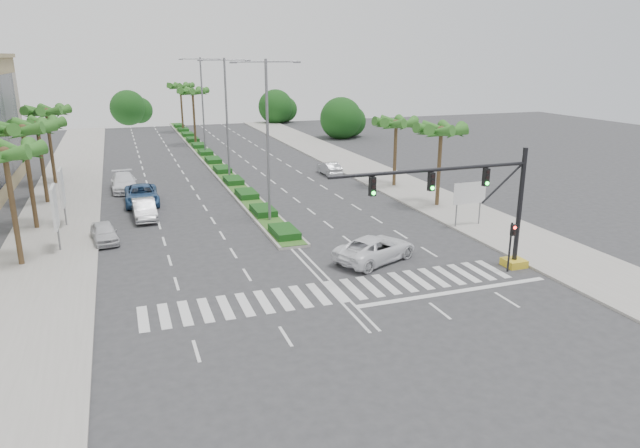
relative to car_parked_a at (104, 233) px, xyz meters
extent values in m
plane|color=#333335|center=(11.80, -13.22, -0.68)|extent=(160.00, 160.00, 0.00)
cube|color=gray|center=(27.00, 6.78, -0.60)|extent=(6.00, 120.00, 0.15)
cube|color=gray|center=(-3.40, 6.78, -0.60)|extent=(6.00, 120.00, 0.15)
cube|color=gray|center=(11.80, 31.78, -0.58)|extent=(2.20, 75.00, 0.20)
cube|color=#2C541D|center=(11.80, 31.78, -0.46)|extent=(1.80, 75.00, 0.04)
cube|color=gold|center=(23.30, -13.22, -0.45)|extent=(1.20, 1.20, 0.45)
cylinder|color=black|center=(23.30, -13.22, 3.02)|extent=(0.28, 0.28, 7.00)
cylinder|color=black|center=(17.30, -13.22, 5.62)|extent=(12.00, 0.20, 0.20)
cylinder|color=black|center=(21.90, -13.22, 4.52)|extent=(2.53, 0.12, 2.15)
cube|color=black|center=(20.80, -13.22, 4.97)|extent=(0.32, 0.24, 1.00)
cylinder|color=#19E533|center=(20.80, -13.36, 4.65)|extent=(0.20, 0.06, 0.20)
cube|color=black|center=(17.30, -13.22, 4.97)|extent=(0.32, 0.24, 1.00)
cylinder|color=#19E533|center=(17.30, -13.36, 4.65)|extent=(0.20, 0.06, 0.20)
cube|color=black|center=(13.80, -13.22, 4.97)|extent=(0.32, 0.24, 1.00)
cylinder|color=#19E533|center=(13.80, -13.36, 4.65)|extent=(0.20, 0.06, 0.20)
cylinder|color=black|center=(22.40, -13.82, 0.82)|extent=(0.12, 0.12, 3.00)
cube|color=black|center=(22.40, -13.97, 1.92)|extent=(0.28, 0.22, 0.65)
cylinder|color=red|center=(22.40, -14.10, 2.10)|extent=(0.18, 0.05, 0.18)
cylinder|color=slate|center=(24.30, -5.22, 0.72)|extent=(0.10, 0.10, 2.80)
cylinder|color=slate|center=(26.30, -5.22, 0.72)|extent=(0.10, 0.10, 2.80)
cube|color=#0C6638|center=(25.30, -5.22, 1.92)|extent=(2.60, 0.08, 1.50)
cube|color=white|center=(25.30, -5.27, 1.92)|extent=(2.70, 0.02, 1.60)
cylinder|color=slate|center=(-2.70, -1.22, 0.72)|extent=(0.12, 0.12, 2.80)
cube|color=white|center=(-2.70, -1.22, 2.32)|extent=(0.18, 2.10, 2.70)
cube|color=#D8594C|center=(-2.70, -1.22, 2.32)|extent=(0.12, 2.00, 2.60)
cylinder|color=slate|center=(-2.70, 4.78, 0.72)|extent=(0.12, 0.12, 2.80)
cube|color=white|center=(-2.70, 4.78, 2.32)|extent=(0.18, 2.10, 2.70)
cube|color=#D8594C|center=(-2.70, 4.78, 2.32)|extent=(0.12, 2.00, 2.60)
cylinder|color=brown|center=(-4.70, -3.22, 2.82)|extent=(0.32, 0.32, 7.00)
sphere|color=brown|center=(-4.70, -3.22, 6.22)|extent=(0.70, 0.70, 0.70)
cone|color=#296921|center=(-3.60, -3.22, 6.12)|extent=(0.90, 3.62, 1.50)
cone|color=#296921|center=(-4.01, -2.36, 6.12)|extent=(3.39, 2.96, 1.50)
cone|color=#296921|center=(-4.94, -2.15, 6.12)|extent=(3.73, 1.68, 1.50)
cone|color=#296921|center=(-4.01, -4.08, 6.12)|extent=(3.39, 2.96, 1.50)
cylinder|color=brown|center=(-4.70, 4.78, 3.02)|extent=(0.32, 0.32, 7.40)
sphere|color=brown|center=(-4.70, 4.78, 6.62)|extent=(0.70, 0.70, 0.70)
cone|color=#296921|center=(-3.60, 4.78, 6.52)|extent=(0.90, 3.62, 1.50)
cone|color=#296921|center=(-4.01, 5.64, 6.52)|extent=(3.39, 2.96, 1.50)
cone|color=#296921|center=(-4.94, 5.85, 6.52)|extent=(3.73, 1.68, 1.50)
cone|color=#296921|center=(-5.69, 5.26, 6.52)|extent=(2.38, 3.65, 1.50)
cone|color=#296921|center=(-5.69, 4.31, 6.52)|extent=(2.38, 3.65, 1.50)
cone|color=#296921|center=(-4.94, 3.71, 6.52)|extent=(3.73, 1.68, 1.50)
cone|color=#296921|center=(-4.01, 3.92, 6.52)|extent=(3.39, 2.96, 1.50)
cylinder|color=brown|center=(-4.70, 12.78, 2.72)|extent=(0.32, 0.32, 6.80)
sphere|color=brown|center=(-4.70, 12.78, 6.02)|extent=(0.70, 0.70, 0.70)
cone|color=#296921|center=(-3.60, 12.78, 5.92)|extent=(0.90, 3.62, 1.50)
cone|color=#296921|center=(-4.01, 13.64, 5.92)|extent=(3.39, 2.96, 1.50)
cone|color=#296921|center=(-4.94, 13.85, 5.92)|extent=(3.73, 1.68, 1.50)
cone|color=#296921|center=(-5.69, 13.26, 5.92)|extent=(2.38, 3.65, 1.50)
cone|color=#296921|center=(-5.69, 12.31, 5.92)|extent=(2.38, 3.65, 1.50)
cone|color=#296921|center=(-4.94, 11.71, 5.92)|extent=(3.73, 1.68, 1.50)
cone|color=#296921|center=(-4.01, 11.92, 5.92)|extent=(3.39, 2.96, 1.50)
cylinder|color=brown|center=(-4.70, 20.78, 2.92)|extent=(0.32, 0.32, 7.20)
sphere|color=brown|center=(-4.70, 20.78, 6.42)|extent=(0.70, 0.70, 0.70)
cone|color=#296921|center=(-3.60, 20.78, 6.32)|extent=(0.90, 3.62, 1.50)
cone|color=#296921|center=(-4.01, 21.64, 6.32)|extent=(3.39, 2.96, 1.50)
cone|color=#296921|center=(-4.94, 21.85, 6.32)|extent=(3.73, 1.68, 1.50)
cone|color=#296921|center=(-5.69, 21.26, 6.32)|extent=(2.38, 3.65, 1.50)
cone|color=#296921|center=(-5.69, 20.31, 6.32)|extent=(2.38, 3.65, 1.50)
cone|color=#296921|center=(-4.94, 19.71, 6.32)|extent=(3.73, 1.68, 1.50)
cone|color=#296921|center=(-4.01, 19.92, 6.32)|extent=(3.39, 2.96, 1.50)
cylinder|color=brown|center=(26.30, 0.78, 2.57)|extent=(0.32, 0.32, 6.50)
sphere|color=brown|center=(26.30, 0.78, 5.72)|extent=(0.70, 0.70, 0.70)
cone|color=#296921|center=(27.40, 0.78, 5.62)|extent=(0.90, 3.62, 1.50)
cone|color=#296921|center=(26.99, 1.64, 5.62)|extent=(3.39, 2.96, 1.50)
cone|color=#296921|center=(26.06, 1.85, 5.62)|extent=(3.73, 1.68, 1.50)
cone|color=#296921|center=(25.31, 1.26, 5.62)|extent=(2.38, 3.65, 1.50)
cone|color=#296921|center=(25.31, 0.31, 5.62)|extent=(2.38, 3.65, 1.50)
cone|color=#296921|center=(26.06, -0.29, 5.62)|extent=(3.73, 1.68, 1.50)
cone|color=#296921|center=(26.99, -0.08, 5.62)|extent=(3.39, 2.96, 1.50)
cylinder|color=brown|center=(26.30, 8.78, 2.42)|extent=(0.32, 0.32, 6.20)
sphere|color=brown|center=(26.30, 8.78, 5.42)|extent=(0.70, 0.70, 0.70)
cone|color=#296921|center=(27.40, 8.78, 5.32)|extent=(0.90, 3.62, 1.50)
cone|color=#296921|center=(26.99, 9.64, 5.32)|extent=(3.39, 2.96, 1.50)
cone|color=#296921|center=(26.06, 9.85, 5.32)|extent=(3.73, 1.68, 1.50)
cone|color=#296921|center=(25.31, 9.26, 5.32)|extent=(2.38, 3.65, 1.50)
cone|color=#296921|center=(25.31, 8.31, 5.32)|extent=(2.38, 3.65, 1.50)
cone|color=#296921|center=(26.06, 7.71, 5.32)|extent=(3.73, 1.68, 1.50)
cone|color=#296921|center=(26.99, 7.92, 5.32)|extent=(3.39, 2.96, 1.50)
cylinder|color=brown|center=(11.80, 41.78, 3.07)|extent=(0.32, 0.32, 7.50)
sphere|color=brown|center=(11.80, 41.78, 6.72)|extent=(0.70, 0.70, 0.70)
cone|color=#296921|center=(12.90, 41.78, 6.62)|extent=(0.90, 3.62, 1.50)
cone|color=#296921|center=(12.49, 42.64, 6.62)|extent=(3.39, 2.96, 1.50)
cone|color=#296921|center=(11.56, 42.85, 6.62)|extent=(3.73, 1.68, 1.50)
cone|color=#296921|center=(10.81, 42.26, 6.62)|extent=(2.38, 3.65, 1.50)
cone|color=#296921|center=(10.81, 41.31, 6.62)|extent=(2.38, 3.65, 1.50)
cone|color=#296921|center=(11.56, 40.71, 6.62)|extent=(3.73, 1.68, 1.50)
cone|color=#296921|center=(12.49, 40.92, 6.62)|extent=(3.39, 2.96, 1.50)
cylinder|color=brown|center=(11.80, 56.78, 3.07)|extent=(0.32, 0.32, 7.50)
sphere|color=brown|center=(11.80, 56.78, 6.72)|extent=(0.70, 0.70, 0.70)
cone|color=#296921|center=(12.90, 56.78, 6.62)|extent=(0.90, 3.62, 1.50)
cone|color=#296921|center=(12.49, 57.64, 6.62)|extent=(3.39, 2.96, 1.50)
cone|color=#296921|center=(11.56, 57.85, 6.62)|extent=(3.73, 1.68, 1.50)
cone|color=#296921|center=(10.81, 57.26, 6.62)|extent=(2.38, 3.65, 1.50)
cone|color=#296921|center=(10.81, 56.31, 6.62)|extent=(2.38, 3.65, 1.50)
cone|color=#296921|center=(11.56, 55.71, 6.62)|extent=(3.73, 1.68, 1.50)
cone|color=#296921|center=(12.49, 55.92, 6.62)|extent=(3.39, 2.96, 1.50)
cylinder|color=slate|center=(11.80, 0.78, 5.32)|extent=(0.20, 0.20, 12.00)
cylinder|color=slate|center=(10.60, 0.78, 11.12)|extent=(2.40, 0.10, 0.10)
cylinder|color=slate|center=(13.00, 0.78, 11.12)|extent=(2.40, 0.10, 0.10)
cube|color=slate|center=(9.50, 0.78, 11.07)|extent=(0.50, 0.25, 0.12)
cube|color=slate|center=(14.10, 0.78, 11.07)|extent=(0.50, 0.25, 0.12)
cylinder|color=slate|center=(11.80, 16.78, 5.32)|extent=(0.20, 0.20, 12.00)
cylinder|color=slate|center=(10.60, 16.78, 11.12)|extent=(2.40, 0.10, 0.10)
cylinder|color=slate|center=(13.00, 16.78, 11.12)|extent=(2.40, 0.10, 0.10)
cube|color=slate|center=(9.50, 16.78, 11.07)|extent=(0.50, 0.25, 0.12)
cube|color=slate|center=(14.10, 16.78, 11.07)|extent=(0.50, 0.25, 0.12)
cylinder|color=slate|center=(11.80, 32.78, 5.32)|extent=(0.20, 0.20, 12.00)
cylinder|color=slate|center=(10.60, 32.78, 11.12)|extent=(2.40, 0.10, 0.10)
cylinder|color=slate|center=(13.00, 32.78, 11.12)|extent=(2.40, 0.10, 0.10)
cube|color=slate|center=(9.50, 32.78, 11.07)|extent=(0.50, 0.25, 0.12)
cube|color=slate|center=(14.10, 32.78, 11.07)|extent=(0.50, 0.25, 0.12)
imported|color=silver|center=(0.00, 0.00, 0.00)|extent=(2.08, 4.13, 1.35)
imported|color=#AAA9AE|center=(2.90, 5.04, 0.10)|extent=(1.80, 4.74, 1.55)
imported|color=#2A5183|center=(2.94, 9.82, 0.14)|extent=(2.76, 5.91, 1.64)
imported|color=white|center=(1.64, 15.70, 0.13)|extent=(2.43, 5.60, 1.60)
imported|color=white|center=(15.83, -9.52, 0.11)|extent=(6.23, 4.67, 1.57)
imported|color=#B2B3B7|center=(22.40, 16.23, 0.02)|extent=(1.52, 4.21, 1.38)
camera|label=1|loc=(1.47, -39.69, 11.56)|focal=32.00mm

